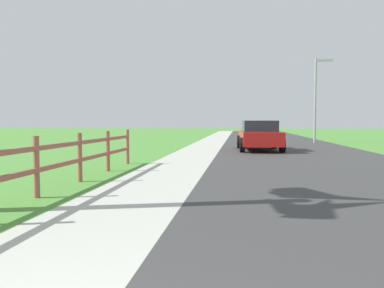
# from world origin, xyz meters

# --- Properties ---
(ground_plane) EXTENTS (120.00, 120.00, 0.00)m
(ground_plane) POSITION_xyz_m (0.00, 25.00, 0.00)
(ground_plane) COLOR #4C8936
(road_asphalt) EXTENTS (7.00, 66.00, 0.01)m
(road_asphalt) POSITION_xyz_m (3.50, 27.00, 0.00)
(road_asphalt) COLOR #373737
(road_asphalt) RESTS_ON ground
(curb_concrete) EXTENTS (6.00, 66.00, 0.01)m
(curb_concrete) POSITION_xyz_m (-3.00, 27.00, 0.00)
(curb_concrete) COLOR #B0B2A6
(curb_concrete) RESTS_ON ground
(grass_verge) EXTENTS (5.00, 66.00, 0.00)m
(grass_verge) POSITION_xyz_m (-4.50, 27.00, 0.01)
(grass_verge) COLOR #4C8936
(grass_verge) RESTS_ON ground
(rail_fence) EXTENTS (0.11, 12.18, 1.14)m
(rail_fence) POSITION_xyz_m (-2.70, 6.08, 0.65)
(rail_fence) COLOR #925242
(rail_fence) RESTS_ON ground
(parked_suv_red) EXTENTS (2.18, 4.66, 1.45)m
(parked_suv_red) POSITION_xyz_m (1.92, 19.09, 0.72)
(parked_suv_red) COLOR maroon
(parked_suv_red) RESTS_ON ground
(street_lamp) EXTENTS (1.17, 0.20, 5.51)m
(street_lamp) POSITION_xyz_m (5.96, 26.33, 3.33)
(street_lamp) COLOR gray
(street_lamp) RESTS_ON ground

